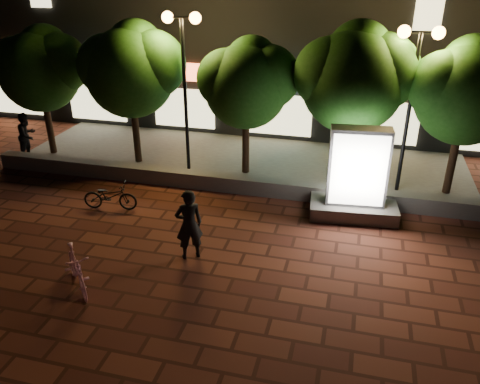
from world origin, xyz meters
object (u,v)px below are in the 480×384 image
(street_lamp_right, at_px, (416,68))
(ad_kiosk, at_px, (356,182))
(tree_mid, at_px, (248,80))
(tree_right, at_px, (356,75))
(scooter_pink, at_px, (77,269))
(scooter_parked, at_px, (110,196))
(tree_far_left, at_px, (41,66))
(street_lamp_left, at_px, (183,53))
(rider, at_px, (189,224))
(pedestrian, at_px, (27,135))
(tree_far_right, at_px, (469,88))
(tree_left, at_px, (132,67))

(street_lamp_right, xyz_separation_m, ad_kiosk, (-1.29, -1.94, -2.83))
(tree_mid, xyz_separation_m, tree_right, (3.31, 0.00, 0.35))
(tree_right, height_order, scooter_pink, tree_right)
(street_lamp_right, xyz_separation_m, scooter_parked, (-8.24, -3.30, -3.47))
(ad_kiosk, xyz_separation_m, scooter_pink, (-5.82, -5.01, -0.56))
(tree_far_left, height_order, street_lamp_left, street_lamp_left)
(rider, bearing_deg, pedestrian, -62.69)
(tree_far_left, bearing_deg, tree_far_right, 0.00)
(scooter_pink, height_order, pedestrian, pedestrian)
(tree_mid, bearing_deg, street_lamp_left, -172.69)
(street_lamp_right, bearing_deg, rider, -134.88)
(tree_mid, relative_size, street_lamp_right, 0.90)
(scooter_pink, bearing_deg, scooter_parked, 63.67)
(tree_far_left, distance_m, scooter_parked, 6.22)
(rider, xyz_separation_m, pedestrian, (-7.89, 4.67, 0.01))
(tree_right, distance_m, scooter_parked, 8.13)
(street_lamp_left, bearing_deg, street_lamp_right, 0.00)
(rider, height_order, pedestrian, rider)
(street_lamp_left, relative_size, scooter_parked, 3.24)
(street_lamp_right, distance_m, rider, 7.82)
(tree_right, bearing_deg, tree_mid, -180.00)
(scooter_parked, bearing_deg, tree_mid, -51.76)
(tree_left, relative_size, tree_far_right, 1.03)
(tree_right, relative_size, ad_kiosk, 1.91)
(street_lamp_right, relative_size, scooter_parked, 3.12)
(scooter_pink, bearing_deg, rider, -1.29)
(ad_kiosk, height_order, pedestrian, ad_kiosk)
(street_lamp_left, height_order, scooter_pink, street_lamp_left)
(tree_left, bearing_deg, scooter_parked, -78.87)
(scooter_parked, bearing_deg, tree_far_left, 40.69)
(tree_left, bearing_deg, street_lamp_left, -7.70)
(rider, bearing_deg, street_lamp_left, -101.80)
(tree_far_right, height_order, pedestrian, tree_far_right)
(tree_far_left, relative_size, tree_far_right, 0.97)
(tree_left, distance_m, tree_mid, 4.00)
(tree_left, distance_m, tree_right, 7.30)
(tree_mid, distance_m, street_lamp_right, 5.00)
(pedestrian, bearing_deg, tree_mid, -84.56)
(tree_far_left, xyz_separation_m, tree_right, (10.80, 0.00, 0.27))
(tree_far_left, height_order, pedestrian, tree_far_left)
(scooter_pink, distance_m, scooter_parked, 3.82)
(tree_left, bearing_deg, street_lamp_right, -1.68)
(tree_far_left, bearing_deg, rider, -36.29)
(ad_kiosk, xyz_separation_m, rider, (-3.82, -3.18, -0.15))
(street_lamp_left, bearing_deg, ad_kiosk, -18.80)
(rider, bearing_deg, tree_right, -154.79)
(tree_far_left, xyz_separation_m, street_lamp_right, (12.45, -0.26, 0.60))
(ad_kiosk, bearing_deg, tree_far_left, 168.81)
(tree_far_left, relative_size, scooter_parked, 2.90)
(ad_kiosk, bearing_deg, scooter_parked, -168.97)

